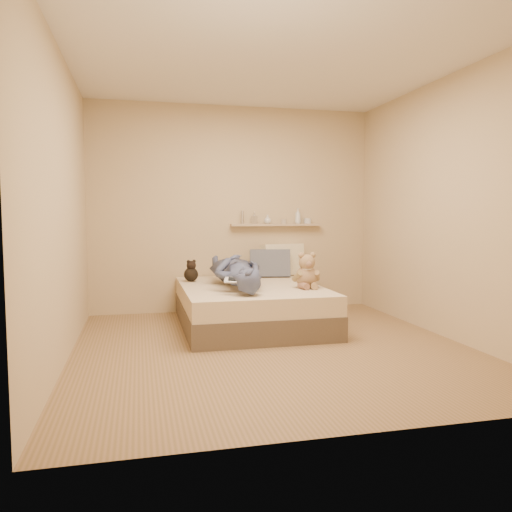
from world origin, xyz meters
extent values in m
plane|color=#926E4B|center=(0.00, 0.00, 0.00)|extent=(3.80, 3.80, 0.00)
plane|color=silver|center=(0.00, 0.00, 2.60)|extent=(3.80, 3.80, 0.00)
plane|color=tan|center=(0.00, 1.90, 1.30)|extent=(3.60, 0.00, 3.60)
plane|color=tan|center=(0.00, -1.90, 1.30)|extent=(3.60, 0.00, 3.60)
plane|color=tan|center=(-1.80, 0.00, 1.30)|extent=(0.00, 3.80, 3.80)
plane|color=tan|center=(1.80, 0.00, 1.30)|extent=(0.00, 3.80, 3.80)
cube|color=brown|center=(0.00, 0.93, 0.12)|extent=(1.50, 1.90, 0.25)
cube|color=beige|center=(0.00, 0.93, 0.35)|extent=(1.48, 1.88, 0.20)
cube|color=silver|center=(-0.31, 0.33, 0.60)|extent=(0.18, 0.13, 0.06)
cube|color=black|center=(-0.31, 0.33, 0.61)|extent=(0.10, 0.07, 0.03)
sphere|color=#A5855A|center=(0.55, 0.62, 0.57)|extent=(0.23, 0.23, 0.23)
sphere|color=tan|center=(0.54, 0.60, 0.73)|extent=(0.17, 0.17, 0.17)
sphere|color=#A37B59|center=(0.48, 0.61, 0.80)|extent=(0.07, 0.07, 0.07)
sphere|color=tan|center=(0.61, 0.60, 0.80)|extent=(0.07, 0.07, 0.07)
sphere|color=#835F48|center=(0.54, 0.53, 0.71)|extent=(0.07, 0.07, 0.07)
cylinder|color=olive|center=(0.44, 0.60, 0.58)|extent=(0.10, 0.16, 0.13)
cylinder|color=#92744E|center=(0.65, 0.59, 0.58)|extent=(0.11, 0.16, 0.13)
cylinder|color=#8E624B|center=(0.48, 0.53, 0.49)|extent=(0.09, 0.16, 0.08)
cylinder|color=#997951|center=(0.60, 0.52, 0.49)|extent=(0.11, 0.17, 0.08)
cylinder|color=beige|center=(0.54, 0.60, 0.65)|extent=(0.13, 0.13, 0.02)
sphere|color=black|center=(-0.60, 1.41, 0.53)|extent=(0.17, 0.17, 0.17)
sphere|color=black|center=(-0.60, 1.41, 0.64)|extent=(0.11, 0.11, 0.11)
sphere|color=black|center=(-0.63, 1.39, 0.69)|extent=(0.04, 0.04, 0.04)
sphere|color=black|center=(-0.56, 1.42, 0.69)|extent=(0.04, 0.04, 0.04)
cube|color=beige|center=(0.62, 1.76, 0.65)|extent=(0.58, 0.31, 0.42)
cube|color=slate|center=(0.41, 1.62, 0.62)|extent=(0.53, 0.29, 0.36)
imported|color=#444E6B|center=(-0.17, 0.88, 0.63)|extent=(0.57, 1.50, 0.36)
cube|color=tan|center=(0.55, 1.84, 1.10)|extent=(1.20, 0.12, 0.03)
cylinder|color=#BCBCC0|center=(0.10, 1.84, 1.20)|extent=(0.03, 0.03, 0.17)
imported|color=#BBBBC0|center=(0.26, 1.84, 1.19)|extent=(0.07, 0.08, 0.14)
imported|color=white|center=(0.43, 1.84, 1.17)|extent=(0.10, 0.10, 0.11)
cylinder|color=beige|center=(0.65, 1.84, 1.14)|extent=(0.07, 0.07, 0.06)
imported|color=silver|center=(0.84, 1.84, 1.21)|extent=(0.10, 0.10, 0.20)
cylinder|color=silver|center=(0.98, 1.84, 1.15)|extent=(0.10, 0.10, 0.07)
camera|label=1|loc=(-1.19, -4.40, 1.23)|focal=35.00mm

